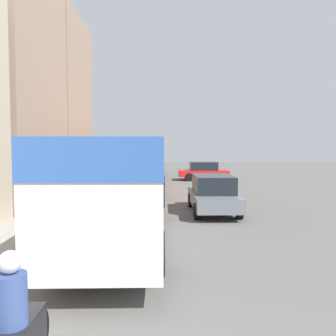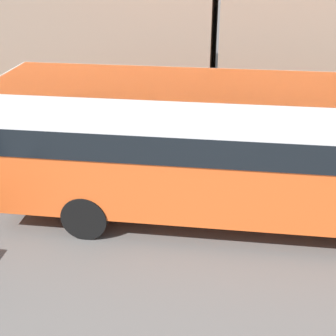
% 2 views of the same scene
% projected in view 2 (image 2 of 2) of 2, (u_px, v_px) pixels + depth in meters
% --- Properties ---
extents(bus_following, '(2.64, 10.66, 3.18)m').
position_uv_depth(bus_following, '(245.00, 136.00, 9.96)').
color(bus_following, '#EA5B23').
rests_on(bus_following, ground_plane).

